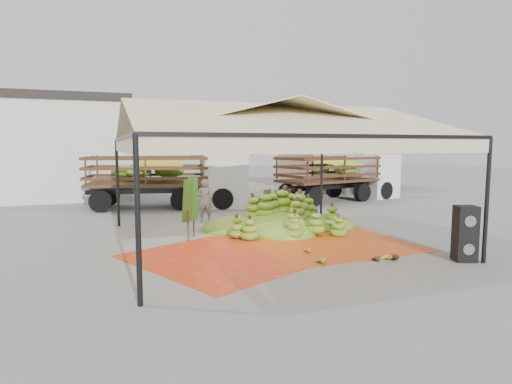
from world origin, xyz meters
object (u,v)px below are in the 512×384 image
object	(u,v)px
banana_heap	(283,211)
speaker_stack	(465,234)
truck_left	(175,175)
vendor	(205,200)
truck_right	(344,172)

from	to	relation	value
banana_heap	speaker_stack	world-z (taller)	speaker_stack
truck_left	speaker_stack	bearing A→B (deg)	-55.86
speaker_stack	vendor	world-z (taller)	vendor
speaker_stack	truck_left	xyz separation A→B (m)	(-5.04, 11.73, 0.81)
speaker_stack	truck_left	bearing A→B (deg)	134.25
truck_left	truck_right	bearing A→B (deg)	8.71
banana_heap	vendor	distance (m)	3.06
vendor	truck_right	size ratio (longest dim) A/B	0.22
banana_heap	truck_left	world-z (taller)	truck_left
speaker_stack	truck_left	distance (m)	12.80
vendor	truck_left	xyz separation A→B (m)	(-0.37, 4.25, 0.69)
banana_heap	truck_left	distance (m)	6.91
truck_left	truck_right	xyz separation A→B (m)	(8.72, -0.33, -0.05)
vendor	truck_right	xyz separation A→B (m)	(8.34, 3.92, 0.65)
truck_left	truck_right	size ratio (longest dim) A/B	1.03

